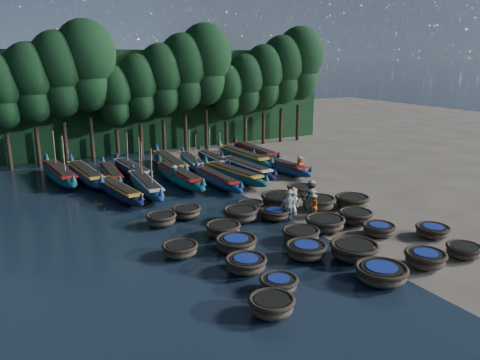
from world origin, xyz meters
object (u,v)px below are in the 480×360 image
coracle_7 (354,250)px  long_boat_17 (255,152)px  coracle_20 (161,219)px  long_boat_9 (59,174)px  coracle_1 (279,284)px  coracle_23 (280,200)px  long_boat_7 (246,168)px  coracle_3 (425,259)px  coracle_11 (236,243)px  long_boat_16 (243,157)px  coracle_16 (241,214)px  coracle_6 (306,250)px  coracle_19 (352,201)px  coracle_2 (381,273)px  long_boat_5 (217,179)px  coracle_9 (433,231)px  coracle_12 (301,234)px  long_boat_11 (111,174)px  fisherman_3 (311,194)px  long_boat_8 (280,166)px  coracle_21 (187,212)px  long_boat_3 (146,185)px  long_boat_12 (132,170)px  long_boat_13 (170,163)px  fisherman_5 (174,175)px  coracle_0 (272,305)px  fisherman_1 (312,202)px  fisherman_6 (300,166)px  fisherman_2 (313,206)px  coracle_4 (464,250)px  coracle_15 (223,229)px  fisherman_0 (293,200)px  coracle_13 (325,223)px  long_boat_4 (179,176)px  coracle_24 (300,190)px  fisherman_4 (289,205)px  long_boat_14 (191,161)px  coracle_14 (356,217)px  coracle_18 (318,203)px  long_boat_6 (233,174)px  long_boat_2 (119,191)px  coracle_22 (250,206)px

coracle_7 → long_boat_17: long_boat_17 is taller
coracle_20 → long_boat_17: size_ratio=0.20×
long_boat_9 → coracle_1: bearing=-82.2°
coracle_23 → long_boat_7: bearing=75.2°
coracle_3 → long_boat_9: size_ratio=0.26×
coracle_11 → long_boat_16: 19.52m
coracle_16 → coracle_6: bearing=-87.8°
coracle_19 → coracle_2: bearing=-125.3°
long_boat_5 → coracle_9: bearing=-70.2°
coracle_12 → long_boat_11: size_ratio=0.28×
long_boat_11 → fisherman_3: size_ratio=3.63×
long_boat_7 → long_boat_8: bearing=-14.4°
coracle_21 → long_boat_9: 13.81m
long_boat_3 → long_boat_12: bearing=87.4°
coracle_2 → long_boat_13: long_boat_13 is taller
coracle_9 → coracle_12: bearing=155.9°
coracle_2 → fisherman_5: bearing=96.2°
long_boat_8 → long_boat_12: size_ratio=1.00×
coracle_21 → long_boat_5: bearing=49.2°
coracle_11 → coracle_0: bearing=-106.0°
coracle_2 → fisherman_1: size_ratio=1.41×
long_boat_11 → fisherman_6: 14.95m
coracle_23 → long_boat_17: (6.07, 13.31, 0.12)m
coracle_2 → coracle_0: bearing=179.2°
coracle_19 → long_boat_9: (-15.42, 16.03, 0.16)m
fisherman_2 → coracle_4: bearing=49.2°
coracle_9 → fisherman_1: (-3.73, 5.78, 0.59)m
coracle_15 → fisherman_0: bearing=11.9°
coracle_2 → coracle_13: 6.32m
coracle_11 → coracle_13: size_ratio=0.96×
long_boat_11 → coracle_1: bearing=-82.3°
coracle_13 → long_boat_4: size_ratio=0.25×
coracle_6 → coracle_13: size_ratio=1.04×
long_boat_13 → fisherman_0: fisherman_0 is taller
coracle_24 → fisherman_4: (-3.65, -3.89, 0.57)m
long_boat_14 → coracle_23: bearing=-77.4°
coracle_0 → coracle_3: (8.44, 0.01, 0.02)m
coracle_14 → long_boat_17: long_boat_17 is taller
coracle_4 → long_boat_11: 25.56m
coracle_2 → coracle_18: 9.85m
long_boat_6 → long_boat_2: bearing=172.6°
long_boat_14 → long_boat_8: bearing=-32.4°
coracle_6 → long_boat_4: bearing=90.9°
coracle_1 → fisherman_5: (2.26, 17.50, 0.42)m
long_boat_12 → fisherman_3: 15.57m
coracle_13 → coracle_22: coracle_13 is taller
coracle_6 → fisherman_3: (4.88, 6.00, 0.51)m
coracle_9 → coracle_11: bearing=160.9°
long_boat_16 → long_boat_9: bearing=171.5°
fisherman_3 → fisherman_0: bearing=92.7°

